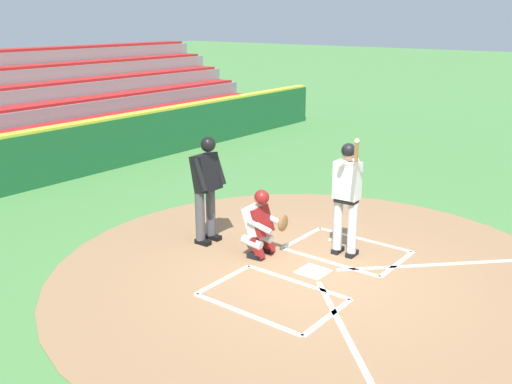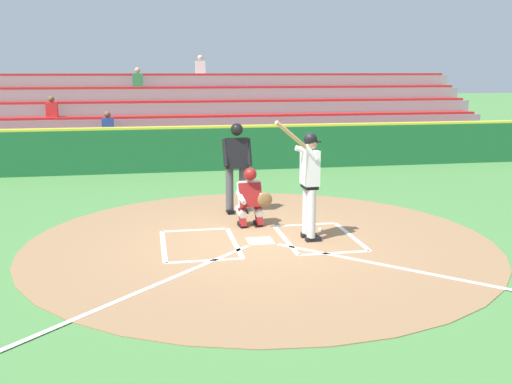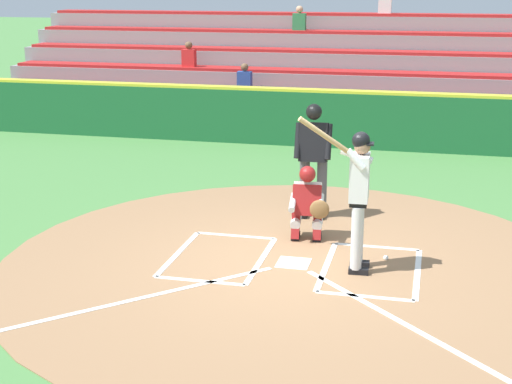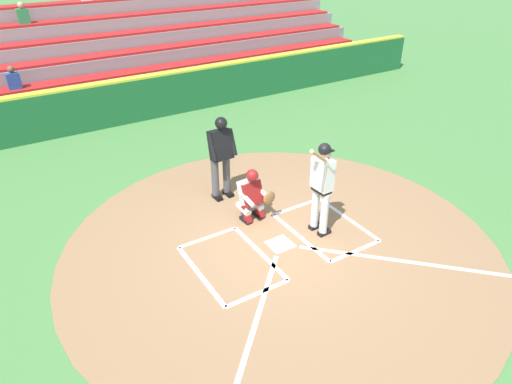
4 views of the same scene
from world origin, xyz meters
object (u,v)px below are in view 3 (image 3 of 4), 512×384
object	(u,v)px
plate_umpire	(314,153)
baseball	(386,258)
catcher	(308,202)
batter	(358,191)

from	to	relation	value
plate_umpire	baseball	world-z (taller)	plate_umpire
catcher	baseball	xyz separation A→B (m)	(-1.19, 0.59, -0.55)
plate_umpire	baseball	size ratio (longest dim) A/B	25.20
plate_umpire	baseball	bearing A→B (deg)	127.80
plate_umpire	catcher	bearing A→B (deg)	95.32
batter	plate_umpire	bearing A→B (deg)	-66.69
catcher	plate_umpire	distance (m)	1.19
batter	catcher	distance (m)	1.45
catcher	baseball	size ratio (longest dim) A/B	15.27
batter	baseball	xyz separation A→B (m)	(-0.37, -0.48, -1.06)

